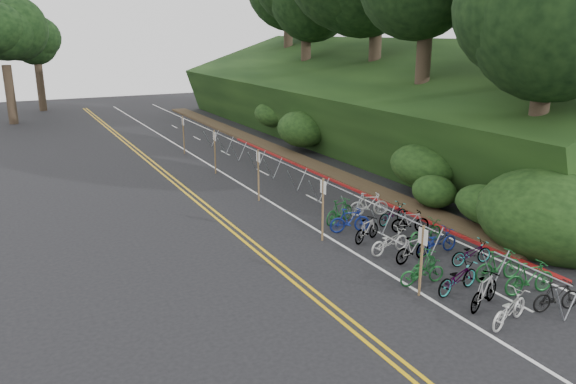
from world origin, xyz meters
name	(u,v)px	position (x,y,z in m)	size (l,w,h in m)	color
ground	(388,295)	(0.00, 0.00, 0.00)	(120.00, 120.00, 0.00)	black
road_markings	(267,205)	(0.63, 10.10, 0.00)	(7.47, 80.00, 0.01)	gold
red_curb	(338,182)	(5.70, 12.00, 0.05)	(0.25, 28.00, 0.10)	maroon
embankment	(374,111)	(12.96, 19.04, 2.57)	(14.30, 48.14, 9.11)	black
bike_rack_front	(530,277)	(3.44, -2.26, 0.82)	(1.12, 2.78, 1.13)	gray
bike_racks_rest	(285,169)	(3.00, 13.00, 0.85)	(1.14, 23.00, 1.17)	gray
signpost_near	(422,256)	(0.86, -0.43, 1.31)	(0.08, 0.40, 2.28)	brown
signposts_rest	(235,159)	(0.60, 14.00, 1.43)	(0.08, 18.40, 2.50)	brown
bike_front	(422,272)	(1.45, 0.17, 0.43)	(1.62, 0.57, 0.85)	#144C1E
bike_valet	(429,246)	(3.00, 1.67, 0.49)	(3.35, 11.48, 1.08)	beige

